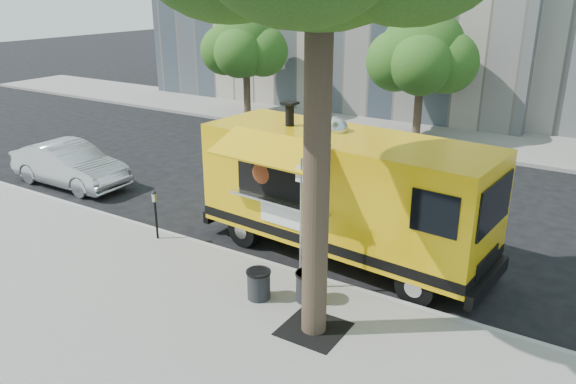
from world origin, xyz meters
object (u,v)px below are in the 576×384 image
object	(u,v)px
parking_meter	(155,209)
food_truck	(342,191)
far_tree_a	(246,43)
trash_bin_left	(259,284)
sedan	(70,165)
sign_post	(301,217)
trash_bin_right	(308,286)
far_tree_b	(423,51)

from	to	relation	value
parking_meter	food_truck	world-z (taller)	food_truck
far_tree_a	trash_bin_left	size ratio (longest dim) A/B	8.33
sedan	food_truck	bearing A→B (deg)	-90.04
far_tree_a	food_truck	xyz separation A→B (m)	(11.44, -11.73, -2.03)
sign_post	trash_bin_left	world-z (taller)	sign_post
food_truck	trash_bin_right	xyz separation A→B (m)	(0.51, -2.50, -1.25)
parking_meter	food_truck	xyz separation A→B (m)	(4.44, 1.92, 0.77)
trash_bin_left	trash_bin_right	distance (m)	1.05
sign_post	food_truck	distance (m)	2.13
far_tree_b	sign_post	world-z (taller)	far_tree_b
sign_post	sedan	xyz separation A→B (m)	(-10.39, 2.02, -1.11)
sign_post	parking_meter	world-z (taller)	sign_post
parking_meter	trash_bin_right	world-z (taller)	parking_meter
sign_post	far_tree_a	bearing A→B (deg)	129.83
far_tree_b	parking_meter	distance (m)	14.48
sedan	trash_bin_right	xyz separation A→B (m)	(10.79, -2.39, -0.24)
parking_meter	sedan	bearing A→B (deg)	162.70
sign_post	parking_meter	bearing A→B (deg)	177.48
parking_meter	sedan	xyz separation A→B (m)	(-5.84, 1.82, -0.25)
far_tree_b	trash_bin_left	xyz separation A→B (m)	(2.02, -15.10, -3.34)
parking_meter	trash_bin_left	bearing A→B (deg)	-14.62
far_tree_a	sedan	size ratio (longest dim) A/B	1.20
parking_meter	sedan	world-z (taller)	parking_meter
food_truck	sedan	world-z (taller)	food_truck
trash_bin_left	food_truck	bearing A→B (deg)	81.86
trash_bin_right	sign_post	bearing A→B (deg)	136.91
far_tree_a	far_tree_b	size ratio (longest dim) A/B	0.97
food_truck	trash_bin_right	distance (m)	2.84
far_tree_a	trash_bin_right	bearing A→B (deg)	-49.97
sign_post	trash_bin_right	size ratio (longest dim) A/B	4.59
far_tree_b	far_tree_a	bearing A→B (deg)	-177.46
far_tree_a	parking_meter	xyz separation A→B (m)	(7.00, -13.65, -2.79)
parking_meter	far_tree_a	bearing A→B (deg)	117.15
trash_bin_left	far_tree_a	bearing A→B (deg)	126.85
sedan	sign_post	bearing A→B (deg)	-101.61
trash_bin_right	far_tree_b	bearing A→B (deg)	101.40
far_tree_a	sedan	xyz separation A→B (m)	(1.16, -11.83, -3.04)
trash_bin_left	parking_meter	bearing A→B (deg)	165.38
sedan	trash_bin_right	bearing A→B (deg)	-103.11
far_tree_a	sedan	world-z (taller)	far_tree_a
food_truck	trash_bin_right	world-z (taller)	food_truck
parking_meter	trash_bin_right	size ratio (longest dim) A/B	2.04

